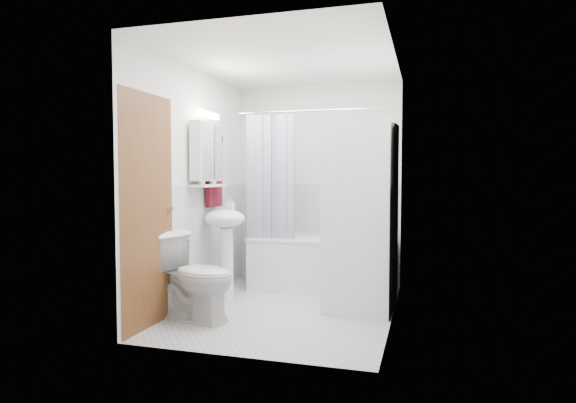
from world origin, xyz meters
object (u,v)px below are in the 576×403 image
(toilet, at_px, (195,277))
(washer_dryer, at_px, (360,217))
(bathtub, at_px, (321,260))
(sink, at_px, (225,232))

(toilet, bearing_deg, washer_dryer, -50.44)
(bathtub, bearing_deg, washer_dryer, -53.36)
(bathtub, relative_size, sink, 1.51)
(sink, bearing_deg, bathtub, 38.21)
(bathtub, height_order, sink, sink)
(sink, height_order, toilet, sink)
(washer_dryer, distance_m, toilet, 1.66)
(toilet, bearing_deg, sink, 14.26)
(sink, xyz_separation_m, washer_dryer, (1.43, -0.04, 0.20))
(bathtub, bearing_deg, sink, -141.79)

